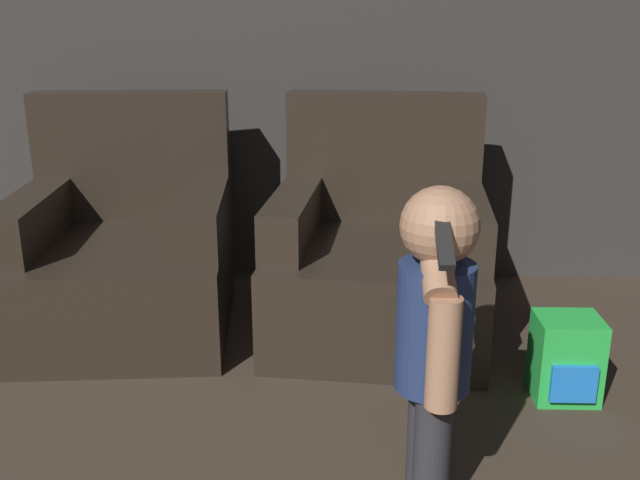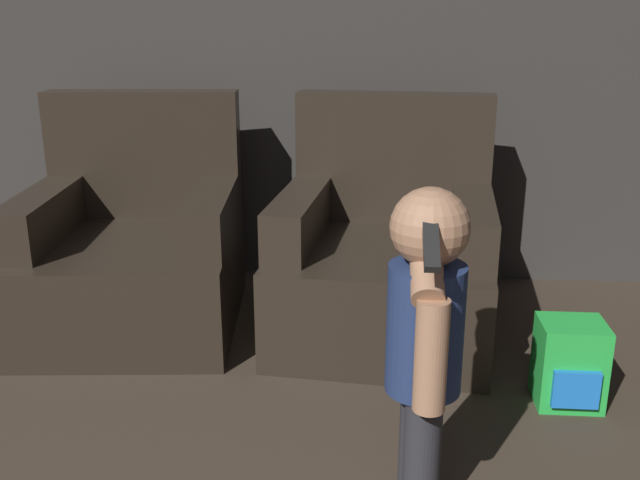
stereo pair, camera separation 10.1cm
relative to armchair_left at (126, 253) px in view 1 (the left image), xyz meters
name	(u,v)px [view 1 (the left image)]	position (x,y,z in m)	size (l,w,h in m)	color
wall_back	(284,13)	(0.64, 0.66, 0.98)	(8.40, 0.05, 2.60)	#33302D
armchair_left	(126,253)	(0.00, 0.00, 0.00)	(0.94, 0.98, 0.97)	black
armchair_right	(378,256)	(1.08, 0.00, 0.00)	(0.95, 0.99, 0.97)	black
person_toddler	(435,328)	(1.16, -1.18, 0.21)	(0.20, 0.35, 0.90)	#28282D
toy_backpack	(566,359)	(1.71, -0.59, -0.17)	(0.22, 0.21, 0.30)	green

